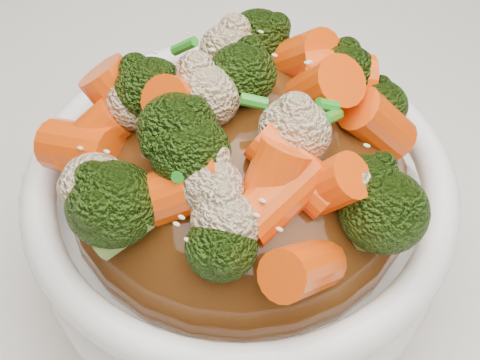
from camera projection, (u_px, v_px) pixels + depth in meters
The scene contains 8 objects.
tablecloth at pixel (323, 288), 0.45m from camera, with size 1.20×0.80×0.04m, color silver.
bowl at pixel (240, 219), 0.40m from camera, with size 0.24×0.24×0.09m, color white, non-canonical shape.
sauce_base at pixel (240, 184), 0.38m from camera, with size 0.19×0.19×0.10m, color #4D270D.
carrots at pixel (240, 92), 0.32m from camera, with size 0.19×0.19×0.06m, color #F54C08, non-canonical shape.
broccoli at pixel (240, 94), 0.32m from camera, with size 0.19×0.19×0.05m, color black, non-canonical shape.
cauliflower at pixel (240, 97), 0.33m from camera, with size 0.19×0.19×0.04m, color beige, non-canonical shape.
scallions at pixel (240, 90), 0.32m from camera, with size 0.14×0.14×0.02m, color #239021, non-canonical shape.
sesame_seeds at pixel (240, 90), 0.32m from camera, with size 0.17×0.17×0.01m, color beige, non-canonical shape.
Camera 1 is at (0.07, -0.23, 1.12)m, focal length 50.00 mm.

